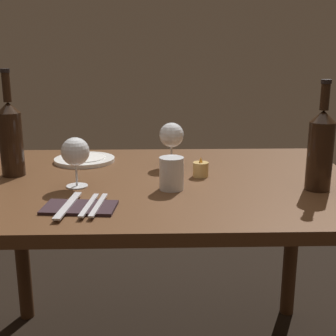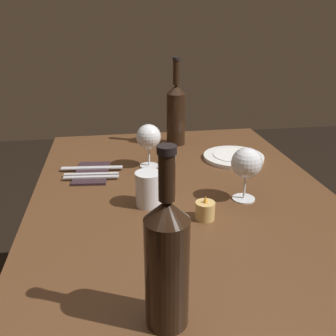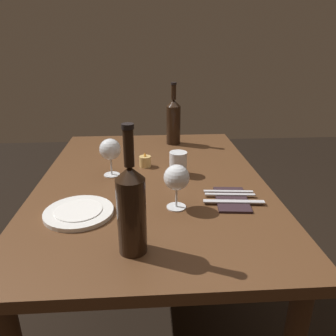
{
  "view_description": "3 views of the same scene",
  "coord_description": "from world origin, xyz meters",
  "px_view_note": "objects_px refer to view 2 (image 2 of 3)",
  "views": [
    {
      "loc": [
        0.01,
        1.41,
        1.15
      ],
      "look_at": [
        -0.03,
        0.06,
        0.79
      ],
      "focal_mm": 48.35,
      "sensor_mm": 36.0,
      "label": 1
    },
    {
      "loc": [
        -0.98,
        0.2,
        1.24
      ],
      "look_at": [
        0.03,
        0.04,
        0.82
      ],
      "focal_mm": 39.9,
      "sensor_mm": 36.0,
      "label": 2
    },
    {
      "loc": [
        1.22,
        -0.01,
        1.27
      ],
      "look_at": [
        0.02,
        0.06,
        0.8
      ],
      "focal_mm": 34.88,
      "sensor_mm": 36.0,
      "label": 3
    }
  ],
  "objects_px": {
    "water_tumbler": "(148,190)",
    "wine_bottle_second": "(176,113)",
    "wine_glass_left": "(149,137)",
    "table_knife": "(92,168)",
    "wine_glass_right": "(246,164)",
    "fork_outer": "(91,177)",
    "wine_bottle": "(167,261)",
    "votive_candle": "(205,211)",
    "dinner_plate": "(234,157)",
    "fork_inner": "(91,174)",
    "folded_napkin": "(92,173)"
  },
  "relations": [
    {
      "from": "water_tumbler",
      "to": "folded_napkin",
      "type": "bearing_deg",
      "value": 33.79
    },
    {
      "from": "wine_glass_left",
      "to": "wine_bottle",
      "type": "relative_size",
      "value": 0.47
    },
    {
      "from": "wine_glass_right",
      "to": "wine_glass_left",
      "type": "bearing_deg",
      "value": 39.33
    },
    {
      "from": "wine_glass_right",
      "to": "fork_outer",
      "type": "distance_m",
      "value": 0.5
    },
    {
      "from": "table_knife",
      "to": "wine_bottle",
      "type": "bearing_deg",
      "value": -168.1
    },
    {
      "from": "wine_bottle",
      "to": "table_knife",
      "type": "height_order",
      "value": "wine_bottle"
    },
    {
      "from": "folded_napkin",
      "to": "fork_outer",
      "type": "xyz_separation_m",
      "value": [
        -0.05,
        0.0,
        0.01
      ]
    },
    {
      "from": "dinner_plate",
      "to": "fork_outer",
      "type": "height_order",
      "value": "dinner_plate"
    },
    {
      "from": "dinner_plate",
      "to": "fork_inner",
      "type": "xyz_separation_m",
      "value": [
        -0.09,
        0.52,
        0.0
      ]
    },
    {
      "from": "wine_glass_left",
      "to": "table_knife",
      "type": "distance_m",
      "value": 0.22
    },
    {
      "from": "wine_glass_right",
      "to": "table_knife",
      "type": "distance_m",
      "value": 0.54
    },
    {
      "from": "wine_glass_right",
      "to": "dinner_plate",
      "type": "bearing_deg",
      "value": -13.19
    },
    {
      "from": "votive_candle",
      "to": "fork_outer",
      "type": "distance_m",
      "value": 0.43
    },
    {
      "from": "folded_napkin",
      "to": "fork_outer",
      "type": "distance_m",
      "value": 0.05
    },
    {
      "from": "wine_glass_left",
      "to": "wine_bottle_second",
      "type": "distance_m",
      "value": 0.27
    },
    {
      "from": "wine_bottle_second",
      "to": "fork_inner",
      "type": "bearing_deg",
      "value": 131.39
    },
    {
      "from": "wine_bottle",
      "to": "votive_candle",
      "type": "bearing_deg",
      "value": -24.55
    },
    {
      "from": "fork_outer",
      "to": "table_knife",
      "type": "height_order",
      "value": "same"
    },
    {
      "from": "water_tumbler",
      "to": "votive_candle",
      "type": "relative_size",
      "value": 1.47
    },
    {
      "from": "wine_bottle_second",
      "to": "water_tumbler",
      "type": "bearing_deg",
      "value": 161.9
    },
    {
      "from": "wine_glass_right",
      "to": "fork_inner",
      "type": "relative_size",
      "value": 0.88
    },
    {
      "from": "wine_glass_left",
      "to": "votive_candle",
      "type": "relative_size",
      "value": 2.29
    },
    {
      "from": "votive_candle",
      "to": "table_knife",
      "type": "distance_m",
      "value": 0.49
    },
    {
      "from": "dinner_plate",
      "to": "table_knife",
      "type": "height_order",
      "value": "dinner_plate"
    },
    {
      "from": "fork_inner",
      "to": "wine_bottle_second",
      "type": "bearing_deg",
      "value": -48.61
    },
    {
      "from": "wine_bottle",
      "to": "folded_napkin",
      "type": "distance_m",
      "value": 0.71
    },
    {
      "from": "fork_outer",
      "to": "wine_glass_left",
      "type": "bearing_deg",
      "value": -65.84
    },
    {
      "from": "wine_bottle_second",
      "to": "wine_glass_right",
      "type": "bearing_deg",
      "value": -168.58
    },
    {
      "from": "votive_candle",
      "to": "table_knife",
      "type": "xyz_separation_m",
      "value": [
        0.38,
        0.3,
        -0.01
      ]
    },
    {
      "from": "wine_glass_right",
      "to": "water_tumbler",
      "type": "relative_size",
      "value": 1.6
    },
    {
      "from": "wine_glass_right",
      "to": "fork_outer",
      "type": "xyz_separation_m",
      "value": [
        0.21,
        0.44,
        -0.1
      ]
    },
    {
      "from": "folded_napkin",
      "to": "fork_inner",
      "type": "xyz_separation_m",
      "value": [
        -0.02,
        0.0,
        0.01
      ]
    },
    {
      "from": "wine_bottle",
      "to": "folded_napkin",
      "type": "relative_size",
      "value": 1.63
    },
    {
      "from": "water_tumbler",
      "to": "wine_bottle_second",
      "type": "bearing_deg",
      "value": -18.1
    },
    {
      "from": "table_knife",
      "to": "votive_candle",
      "type": "bearing_deg",
      "value": -141.32
    },
    {
      "from": "dinner_plate",
      "to": "fork_outer",
      "type": "xyz_separation_m",
      "value": [
        -0.11,
        0.52,
        0.0
      ]
    },
    {
      "from": "fork_outer",
      "to": "folded_napkin",
      "type": "bearing_deg",
      "value": 0.0
    },
    {
      "from": "table_knife",
      "to": "water_tumbler",
      "type": "bearing_deg",
      "value": -149.15
    },
    {
      "from": "wine_glass_left",
      "to": "folded_napkin",
      "type": "bearing_deg",
      "value": 101.22
    },
    {
      "from": "wine_glass_right",
      "to": "wine_bottle_second",
      "type": "xyz_separation_m",
      "value": [
        0.53,
        0.11,
        0.02
      ]
    },
    {
      "from": "wine_glass_right",
      "to": "folded_napkin",
      "type": "distance_m",
      "value": 0.53
    },
    {
      "from": "votive_candle",
      "to": "dinner_plate",
      "type": "bearing_deg",
      "value": -27.45
    },
    {
      "from": "water_tumbler",
      "to": "wine_glass_right",
      "type": "bearing_deg",
      "value": -92.04
    },
    {
      "from": "votive_candle",
      "to": "dinner_plate",
      "type": "distance_m",
      "value": 0.47
    },
    {
      "from": "wine_bottle_second",
      "to": "dinner_plate",
      "type": "xyz_separation_m",
      "value": [
        -0.21,
        -0.18,
        -0.12
      ]
    },
    {
      "from": "wine_bottle_second",
      "to": "wine_bottle",
      "type": "bearing_deg",
      "value": 169.02
    },
    {
      "from": "votive_candle",
      "to": "fork_outer",
      "type": "relative_size",
      "value": 0.37
    },
    {
      "from": "water_tumbler",
      "to": "fork_outer",
      "type": "relative_size",
      "value": 0.55
    },
    {
      "from": "wine_glass_right",
      "to": "wine_bottle",
      "type": "relative_size",
      "value": 0.48
    },
    {
      "from": "water_tumbler",
      "to": "folded_napkin",
      "type": "xyz_separation_m",
      "value": [
        0.25,
        0.17,
        -0.04
      ]
    }
  ]
}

